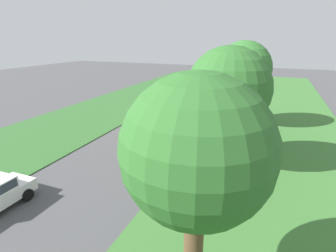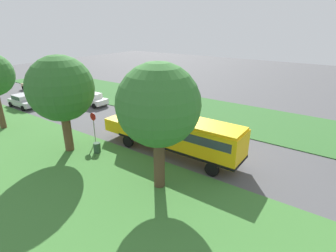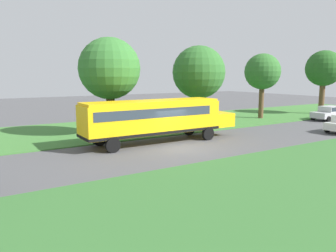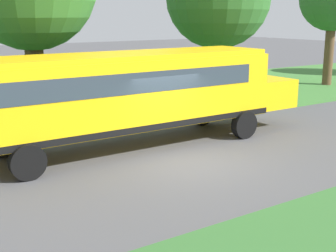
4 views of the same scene
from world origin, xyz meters
The scene contains 11 objects.
ground_plane centered at (0.00, 0.00, 0.00)m, with size 120.00×120.00×0.00m, color #4C4C4F.
grass_verge centered at (-10.00, 0.00, 0.04)m, with size 12.00×80.00×0.08m, color #3D7533.
grass_far_side centered at (9.00, 0.00, 0.04)m, with size 10.00×80.00×0.07m, color #33662D.
school_bus centered at (-2.35, -0.53, 1.92)m, with size 2.84×12.42×3.16m.
car_white_nearest centered at (2.80, 15.76, 0.88)m, with size 2.02×4.40×1.56m.
car_silver_middle centered at (-2.80, 22.12, 0.88)m, with size 2.02×4.40×1.56m.
car_tan_furthest centered at (2.80, 29.73, 0.88)m, with size 2.02×4.40×1.56m.
oak_tree_beside_bus centered at (-6.68, -2.31, 5.41)m, with size 4.95×4.95×7.98m.
oak_tree_roadside_mid centered at (-6.95, 6.85, 5.20)m, with size 5.05×5.05×7.77m.
stop_sign centered at (-4.60, 6.42, 1.74)m, with size 0.08×0.68×2.74m.
trash_bin centered at (-5.91, 4.64, 0.45)m, with size 0.56×0.56×0.90m, color #2D4C33.
Camera 2 is at (-18.16, -11.08, 9.87)m, focal length 28.00 mm.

